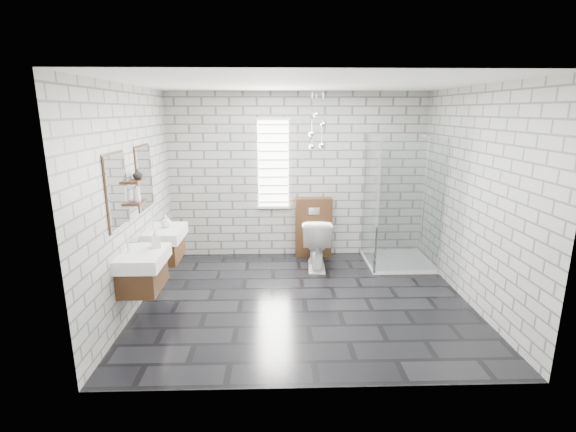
{
  "coord_description": "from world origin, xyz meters",
  "views": [
    {
      "loc": [
        -0.36,
        -5.01,
        2.4
      ],
      "look_at": [
        -0.2,
        0.35,
        1.04
      ],
      "focal_mm": 26.0,
      "sensor_mm": 36.0,
      "label": 1
    }
  ],
  "objects_px": {
    "cistern_panel": "(313,227)",
    "vanity_right": "(162,235)",
    "shower_enclosure": "(395,235)",
    "toilet": "(316,243)",
    "vanity_left": "(140,260)"
  },
  "relations": [
    {
      "from": "vanity_right",
      "to": "cistern_panel",
      "type": "height_order",
      "value": "vanity_right"
    },
    {
      "from": "shower_enclosure",
      "to": "toilet",
      "type": "height_order",
      "value": "shower_enclosure"
    },
    {
      "from": "toilet",
      "to": "vanity_right",
      "type": "bearing_deg",
      "value": 21.78
    },
    {
      "from": "vanity_right",
      "to": "cistern_panel",
      "type": "bearing_deg",
      "value": 29.71
    },
    {
      "from": "toilet",
      "to": "cistern_panel",
      "type": "bearing_deg",
      "value": -86.12
    },
    {
      "from": "cistern_panel",
      "to": "toilet",
      "type": "xyz_separation_m",
      "value": [
        0.0,
        -0.54,
        -0.1
      ]
    },
    {
      "from": "vanity_left",
      "to": "cistern_panel",
      "type": "xyz_separation_m",
      "value": [
        2.17,
        2.21,
        -0.26
      ]
    },
    {
      "from": "cistern_panel",
      "to": "shower_enclosure",
      "type": "distance_m",
      "value": 1.34
    },
    {
      "from": "vanity_right",
      "to": "cistern_panel",
      "type": "xyz_separation_m",
      "value": [
        2.17,
        1.24,
        -0.26
      ]
    },
    {
      "from": "vanity_left",
      "to": "shower_enclosure",
      "type": "distance_m",
      "value": 3.82
    },
    {
      "from": "vanity_left",
      "to": "cistern_panel",
      "type": "relative_size",
      "value": 1.57
    },
    {
      "from": "cistern_panel",
      "to": "vanity_right",
      "type": "bearing_deg",
      "value": -150.29
    },
    {
      "from": "vanity_left",
      "to": "shower_enclosure",
      "type": "relative_size",
      "value": 0.77
    },
    {
      "from": "shower_enclosure",
      "to": "toilet",
      "type": "distance_m",
      "value": 1.24
    },
    {
      "from": "vanity_left",
      "to": "vanity_right",
      "type": "height_order",
      "value": "same"
    }
  ]
}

